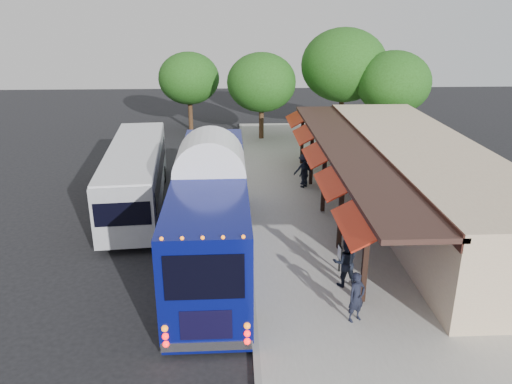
# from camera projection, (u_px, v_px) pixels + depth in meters

# --- Properties ---
(ground) EXTENTS (90.00, 90.00, 0.00)m
(ground) POSITION_uv_depth(u_px,v_px,m) (248.00, 254.00, 20.73)
(ground) COLOR black
(ground) RESTS_ON ground
(sidewalk) EXTENTS (10.00, 40.00, 0.15)m
(sidewalk) POSITION_uv_depth(u_px,v_px,m) (347.00, 213.00, 24.66)
(sidewalk) COLOR #9E9B93
(sidewalk) RESTS_ON ground
(curb) EXTENTS (0.20, 40.00, 0.16)m
(curb) POSITION_uv_depth(u_px,v_px,m) (247.00, 215.00, 24.45)
(curb) COLOR gray
(curb) RESTS_ON ground
(station_shelter) EXTENTS (8.15, 20.00, 3.60)m
(station_shelter) POSITION_uv_depth(u_px,v_px,m) (418.00, 178.00, 24.18)
(station_shelter) COLOR tan
(station_shelter) RESTS_ON ground
(coach_bus) EXTENTS (2.85, 12.93, 4.12)m
(coach_bus) POSITION_uv_depth(u_px,v_px,m) (211.00, 207.00, 19.78)
(coach_bus) COLOR #080F62
(coach_bus) RESTS_ON ground
(city_bus) EXTENTS (3.52, 11.68, 3.09)m
(city_bus) POSITION_uv_depth(u_px,v_px,m) (136.00, 174.00, 25.26)
(city_bus) COLOR #919399
(city_bus) RESTS_ON ground
(ped_a) EXTENTS (0.74, 0.65, 1.70)m
(ped_a) POSITION_uv_depth(u_px,v_px,m) (357.00, 297.00, 15.84)
(ped_a) COLOR black
(ped_a) RESTS_ON sidewalk
(ped_b) EXTENTS (0.90, 0.71, 1.86)m
(ped_b) POSITION_uv_depth(u_px,v_px,m) (345.00, 262.00, 17.84)
(ped_b) COLOR black
(ped_b) RESTS_ON sidewalk
(ped_c) EXTENTS (0.92, 0.87, 1.52)m
(ped_c) POSITION_uv_depth(u_px,v_px,m) (305.00, 174.00, 27.72)
(ped_c) COLOR black
(ped_c) RESTS_ON sidewalk
(ped_d) EXTENTS (1.26, 0.88, 1.78)m
(ped_d) POSITION_uv_depth(u_px,v_px,m) (304.00, 169.00, 28.17)
(ped_d) COLOR black
(ped_d) RESTS_ON sidewalk
(sign_board) EXTENTS (0.09, 0.49, 1.08)m
(sign_board) POSITION_uv_depth(u_px,v_px,m) (340.00, 254.00, 18.84)
(sign_board) COLOR black
(sign_board) RESTS_ON sidewalk
(tree_left) EXTENTS (5.14, 5.14, 6.58)m
(tree_left) POSITION_uv_depth(u_px,v_px,m) (261.00, 82.00, 36.98)
(tree_left) COLOR #382314
(tree_left) RESTS_ON ground
(tree_mid) EXTENTS (6.47, 6.47, 8.28)m
(tree_mid) POSITION_uv_depth(u_px,v_px,m) (344.00, 65.00, 37.56)
(tree_mid) COLOR #382314
(tree_mid) RESTS_ON ground
(tree_right) EXTENTS (5.32, 5.32, 6.82)m
(tree_right) POSITION_uv_depth(u_px,v_px,m) (393.00, 83.00, 35.71)
(tree_right) COLOR #382314
(tree_right) RESTS_ON ground
(tree_far) EXTENTS (4.93, 4.93, 6.32)m
(tree_far) POSITION_uv_depth(u_px,v_px,m) (189.00, 78.00, 40.38)
(tree_far) COLOR #382314
(tree_far) RESTS_ON ground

